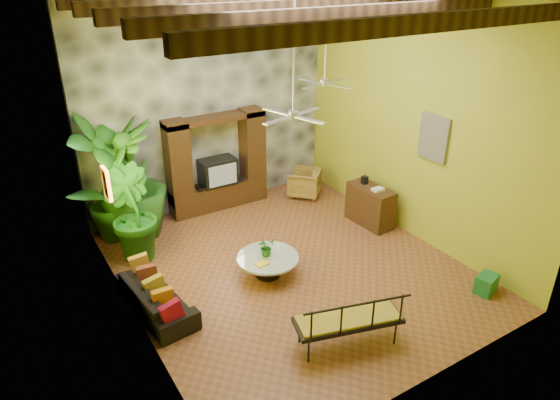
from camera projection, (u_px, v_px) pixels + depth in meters
ground at (289, 267)px, 9.80m from camera, size 7.00×7.00×0.00m
back_wall at (207, 102)px, 11.38m from camera, size 6.00×0.02×5.00m
left_wall at (118, 183)px, 7.29m from camera, size 0.02×7.00×5.00m
right_wall at (414, 120)px, 10.13m from camera, size 0.02×7.00×5.00m
stone_accent_wall at (208, 103)px, 11.34m from camera, size 5.98×0.10×4.98m
ceiling_beams at (291, 7)px, 7.71m from camera, size 5.95×5.36×0.22m
entertainment_center at (218, 169)px, 11.78m from camera, size 2.40×0.55×2.30m
ceiling_fan_front at (293, 102)px, 7.91m from camera, size 1.28×1.28×1.86m
ceiling_fan_back at (325, 72)px, 9.99m from camera, size 1.28×1.28×1.86m
wall_art_mask at (107, 184)px, 8.24m from camera, size 0.06×0.32×0.55m
wall_art_painting at (434, 138)px, 9.74m from camera, size 0.06×0.70×0.90m
sofa at (156, 297)px, 8.47m from camera, size 0.91×1.91×0.54m
wicker_armchair at (304, 183)px, 12.59m from camera, size 1.07×1.07×0.70m
tall_plant_a at (105, 180)px, 10.16m from camera, size 1.73×1.72×2.77m
tall_plant_b at (130, 214)px, 9.71m from camera, size 1.28×1.36×1.94m
tall_plant_c at (131, 180)px, 10.43m from camera, size 1.45×1.45×2.55m
coffee_table at (268, 263)px, 9.44m from camera, size 1.17×1.17×0.40m
centerpiece_plant at (266, 247)px, 9.36m from camera, size 0.38×0.35×0.35m
yellow_tray at (262, 264)px, 9.15m from camera, size 0.26×0.20×0.03m
iron_bench at (351, 319)px, 7.57m from camera, size 1.76×1.04×0.57m
side_console at (370, 206)px, 11.21m from camera, size 0.55×1.14×0.89m
green_bin at (486, 284)px, 8.98m from camera, size 0.46×0.38×0.35m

